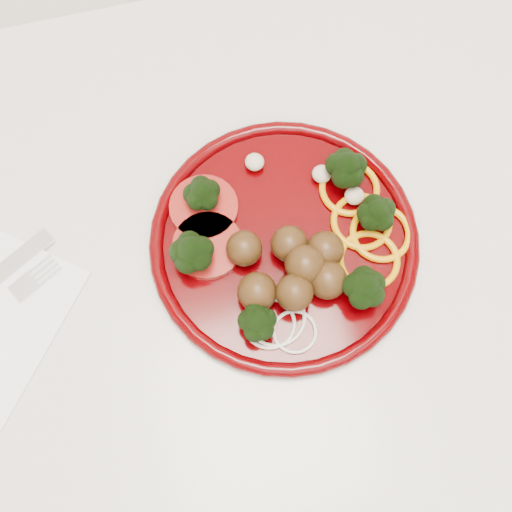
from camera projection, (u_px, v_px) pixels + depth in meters
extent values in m
cube|color=silver|center=(356.00, 309.00, 1.07)|extent=(2.40, 0.60, 0.87)
cube|color=silver|center=(421.00, 203.00, 0.65)|extent=(2.40, 0.60, 0.03)
cylinder|color=#410002|center=(284.00, 244.00, 0.61)|extent=(0.25, 0.25, 0.01)
torus|color=#410002|center=(284.00, 242.00, 0.61)|extent=(0.26, 0.26, 0.01)
sphere|color=#4D3013|center=(289.00, 243.00, 0.59)|extent=(0.04, 0.04, 0.04)
sphere|color=#4D3013|center=(257.00, 292.00, 0.57)|extent=(0.04, 0.04, 0.04)
sphere|color=#4D3013|center=(325.00, 250.00, 0.58)|extent=(0.04, 0.04, 0.04)
sphere|color=#4D3013|center=(304.00, 267.00, 0.58)|extent=(0.04, 0.04, 0.04)
sphere|color=#4D3013|center=(294.00, 294.00, 0.57)|extent=(0.04, 0.04, 0.04)
sphere|color=#4D3013|center=(327.00, 280.00, 0.58)|extent=(0.04, 0.04, 0.04)
sphere|color=#4D3013|center=(244.00, 248.00, 0.58)|extent=(0.04, 0.04, 0.04)
torus|color=orange|center=(362.00, 222.00, 0.61)|extent=(0.06, 0.06, 0.01)
torus|color=orange|center=(369.00, 260.00, 0.60)|extent=(0.06, 0.06, 0.01)
torus|color=orange|center=(349.00, 188.00, 0.62)|extent=(0.06, 0.06, 0.01)
torus|color=orange|center=(381.00, 233.00, 0.61)|extent=(0.06, 0.06, 0.01)
cylinder|color=#720A07|center=(204.00, 207.00, 0.61)|extent=(0.07, 0.07, 0.01)
cylinder|color=#720A07|center=(208.00, 246.00, 0.60)|extent=(0.07, 0.07, 0.01)
torus|color=beige|center=(269.00, 323.00, 0.58)|extent=(0.05, 0.05, 0.00)
torus|color=beige|center=(295.00, 332.00, 0.58)|extent=(0.04, 0.04, 0.00)
torus|color=beige|center=(275.00, 317.00, 0.58)|extent=(0.06, 0.06, 0.00)
ellipsoid|color=#C6B793|center=(322.00, 174.00, 0.62)|extent=(0.02, 0.02, 0.01)
ellipsoid|color=#C6B793|center=(255.00, 162.00, 0.62)|extent=(0.02, 0.02, 0.01)
ellipsoid|color=#C6B793|center=(354.00, 196.00, 0.61)|extent=(0.02, 0.02, 0.01)
cube|color=silver|center=(4.00, 271.00, 0.60)|extent=(0.10, 0.07, 0.00)
cube|color=silver|center=(24.00, 287.00, 0.60)|extent=(0.03, 0.03, 0.00)
cube|color=silver|center=(50.00, 278.00, 0.60)|extent=(0.03, 0.02, 0.00)
cube|color=silver|center=(46.00, 273.00, 0.60)|extent=(0.03, 0.02, 0.00)
cube|color=silver|center=(43.00, 269.00, 0.60)|extent=(0.03, 0.02, 0.00)
cube|color=silver|center=(39.00, 265.00, 0.61)|extent=(0.03, 0.02, 0.00)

